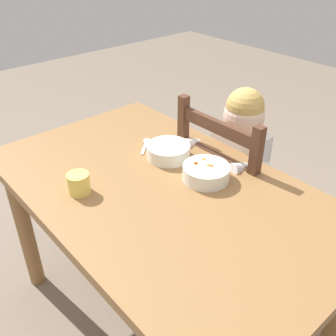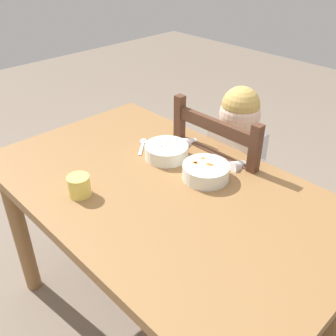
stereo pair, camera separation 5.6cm
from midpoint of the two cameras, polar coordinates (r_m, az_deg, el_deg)
name	(u,v)px [view 2 (the right image)]	position (r m, az deg, el deg)	size (l,w,h in m)	color
ground_plane	(163,319)	(1.87, -1.63, -21.55)	(8.00, 8.00, 0.00)	gray
dining_table	(162,211)	(1.42, -2.02, -6.41)	(1.33, 0.80, 0.74)	olive
dining_chair	(229,194)	(1.80, 8.11, -3.88)	(0.42, 0.42, 0.93)	#503020
child_figure	(231,161)	(1.70, 8.40, 1.08)	(0.32, 0.31, 0.97)	white
bowl_of_peas	(166,151)	(1.51, -1.30, 2.55)	(0.17, 0.17, 0.06)	white
bowl_of_carrots	(206,171)	(1.38, 4.47, -0.48)	(0.17, 0.17, 0.06)	white
spoon	(143,143)	(1.62, -4.76, 3.64)	(0.11, 0.12, 0.01)	silver
drinking_cup	(79,186)	(1.33, -14.24, -2.60)	(0.08, 0.08, 0.07)	#EED85F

